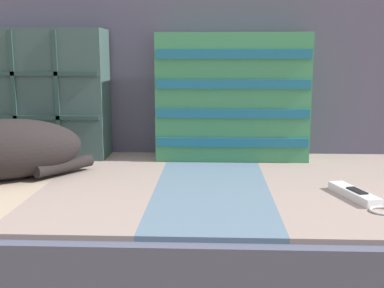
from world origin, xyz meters
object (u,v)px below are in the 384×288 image
at_px(throw_pillow_striped, 233,97).
at_px(game_remote_far, 358,195).
at_px(couch, 213,253).
at_px(throw_pillow_quilted, 45,94).

relative_size(throw_pillow_striped, game_remote_far, 2.15).
bearing_deg(couch, game_remote_far, -29.51).
xyz_separation_m(throw_pillow_striped, game_remote_far, (0.26, -0.42, -0.18)).
height_order(couch, game_remote_far, game_remote_far).
relative_size(couch, throw_pillow_quilted, 5.17).
distance_m(couch, throw_pillow_quilted, 0.69).
bearing_deg(throw_pillow_striped, throw_pillow_quilted, 179.95).
bearing_deg(throw_pillow_striped, couch, -103.58).
height_order(couch, throw_pillow_striped, throw_pillow_striped).
relative_size(couch, game_remote_far, 9.62).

